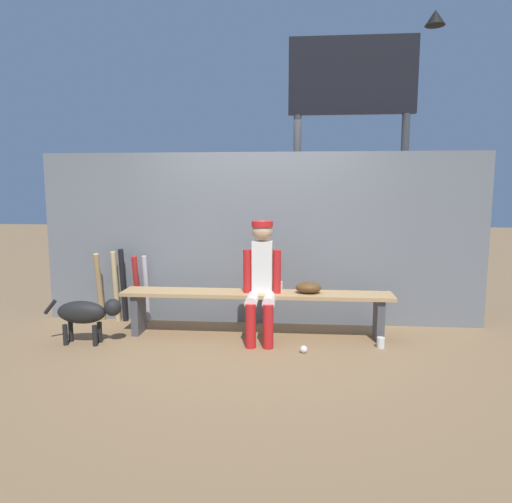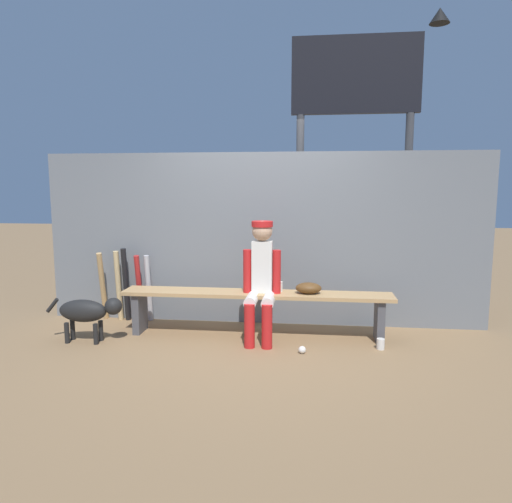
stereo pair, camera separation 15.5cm
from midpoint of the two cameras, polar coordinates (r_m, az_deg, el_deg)
The scene contains 15 objects.
ground_plane at distance 5.23m, azimuth -0.86°, elevation -10.35°, with size 30.00×30.00×0.00m, color olive.
chainlink_fence at distance 5.52m, azimuth -0.33°, elevation 1.52°, with size 5.27×0.03×2.05m, color slate.
dugout_bench at distance 5.12m, azimuth -0.87°, elevation -6.14°, with size 2.96×0.36×0.50m.
player_seated at distance 4.94m, azimuth -0.23°, elevation -3.04°, with size 0.41×0.55×1.28m.
baseball_glove at distance 5.05m, azimuth 5.61°, elevation -4.46°, with size 0.28×0.20×0.12m, color #593819.
bat_aluminum_silver at distance 5.82m, azimuth -14.10°, elevation -4.49°, with size 0.06×0.06×0.82m, color #B7B7BC.
bat_aluminum_red at distance 5.82m, azimuth -15.20°, elevation -4.48°, with size 0.06×0.06×0.83m, color #B22323.
bat_aluminum_black at distance 5.88m, azimuth -16.77°, elevation -4.03°, with size 0.06×0.06×0.91m, color black.
bat_wood_natural at distance 5.91m, azimuth -17.61°, elevation -4.17°, with size 0.06×0.06×0.87m, color tan.
bat_wood_tan at distance 5.99m, azimuth -19.41°, elevation -4.18°, with size 0.06×0.06×0.87m, color tan.
baseball at distance 4.72m, azimuth 4.94°, elevation -11.91°, with size 0.07×0.07×0.07m, color white.
cup_on_ground at distance 4.99m, azimuth 14.24°, elevation -10.83°, with size 0.08×0.08×0.11m, color silver.
cup_on_bench at distance 5.13m, azimuth 1.98°, elevation -4.31°, with size 0.08×0.08×0.11m, color silver.
scoreboard at distance 6.25m, azimuth 11.47°, elevation 16.43°, with size 1.88×0.27×3.75m.
dog at distance 5.22m, azimuth -20.92°, elevation -7.06°, with size 0.84×0.20×0.49m.
Camera 1 is at (0.43, -4.95, 1.63)m, focal length 32.48 mm.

